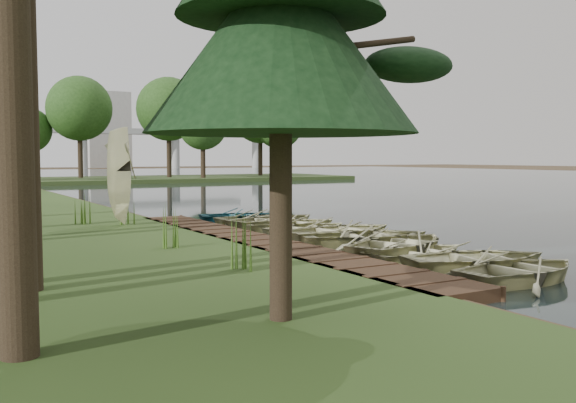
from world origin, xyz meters
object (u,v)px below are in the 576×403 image
rowboat_0 (522,266)px  rowboat_2 (418,249)px  boardwalk (258,245)px  stored_rowboat (123,215)px  rowboat_1 (478,255)px

rowboat_0 → rowboat_2: size_ratio=1.06×
boardwalk → stored_rowboat: stored_rowboat is taller
boardwalk → rowboat_0: 7.39m
rowboat_1 → stored_rowboat: bearing=37.2°
rowboat_0 → rowboat_2: (-0.14, 2.99, -0.02)m
stored_rowboat → rowboat_2: bearing=-155.5°
rowboat_0 → rowboat_2: rowboat_0 is taller
stored_rowboat → rowboat_1: bearing=-157.6°
rowboat_1 → rowboat_2: (-0.29, 1.65, -0.04)m
rowboat_0 → stored_rowboat: 13.45m
rowboat_2 → rowboat_1: bearing=-174.6°
boardwalk → stored_rowboat: size_ratio=4.85×
rowboat_0 → boardwalk: bearing=16.6°
rowboat_0 → stored_rowboat: (-4.69, 12.61, 0.26)m
rowboat_2 → stored_rowboat: size_ratio=0.92×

